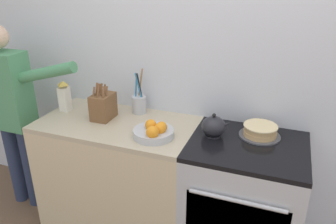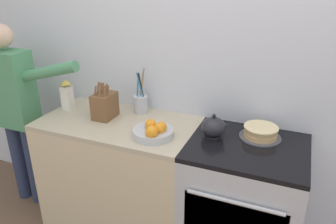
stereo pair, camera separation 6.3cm
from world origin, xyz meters
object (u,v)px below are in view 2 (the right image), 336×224
(tea_kettle, at_px, (214,127))
(knife_block, at_px, (105,105))
(fruit_bowl, at_px, (154,131))
(stove_range, at_px, (241,204))
(utensil_crock, at_px, (141,103))
(layer_cake, at_px, (260,133))
(person_baker, at_px, (15,104))
(milk_carton, at_px, (67,96))

(tea_kettle, bearing_deg, knife_block, -179.21)
(tea_kettle, distance_m, fruit_bowl, 0.38)
(stove_range, relative_size, utensil_crock, 2.61)
(knife_block, relative_size, utensil_crock, 0.81)
(layer_cake, distance_m, fruit_bowl, 0.68)
(stove_range, distance_m, utensil_crock, 1.01)
(tea_kettle, bearing_deg, layer_cake, 17.99)
(layer_cake, bearing_deg, stove_range, -111.93)
(utensil_crock, bearing_deg, fruit_bowl, -51.72)
(tea_kettle, relative_size, fruit_bowl, 0.72)
(tea_kettle, bearing_deg, stove_range, -10.31)
(layer_cake, relative_size, tea_kettle, 1.40)
(tea_kettle, bearing_deg, person_baker, -176.65)
(layer_cake, bearing_deg, tea_kettle, -162.01)
(layer_cake, height_order, person_baker, person_baker)
(stove_range, relative_size, fruit_bowl, 3.39)
(stove_range, height_order, milk_carton, milk_carton)
(person_baker, bearing_deg, knife_block, 1.78)
(milk_carton, xyz_separation_m, person_baker, (-0.43, -0.11, -0.10))
(utensil_crock, height_order, fruit_bowl, utensil_crock)
(knife_block, xyz_separation_m, utensil_crock, (0.20, 0.18, -0.02))
(fruit_bowl, relative_size, milk_carton, 1.11)
(tea_kettle, distance_m, knife_block, 0.80)
(utensil_crock, relative_size, person_baker, 0.22)
(tea_kettle, height_order, milk_carton, milk_carton)
(layer_cake, xyz_separation_m, milk_carton, (-1.43, -0.08, 0.08))
(fruit_bowl, bearing_deg, stove_range, 11.19)
(knife_block, relative_size, person_baker, 0.18)
(knife_block, xyz_separation_m, person_baker, (-0.78, -0.08, -0.08))
(layer_cake, xyz_separation_m, person_baker, (-1.86, -0.18, -0.02))
(knife_block, distance_m, person_baker, 0.79)
(utensil_crock, xyz_separation_m, milk_carton, (-0.54, -0.16, 0.04))
(tea_kettle, height_order, person_baker, person_baker)
(stove_range, height_order, utensil_crock, utensil_crock)
(stove_range, relative_size, knife_block, 3.21)
(tea_kettle, distance_m, milk_carton, 1.15)
(stove_range, bearing_deg, person_baker, -178.38)
(milk_carton, distance_m, person_baker, 0.46)
(tea_kettle, bearing_deg, fruit_bowl, -155.94)
(knife_block, xyz_separation_m, fruit_bowl, (0.45, -0.14, -0.05))
(utensil_crock, bearing_deg, knife_block, -136.83)
(stove_range, bearing_deg, utensil_crock, 165.64)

